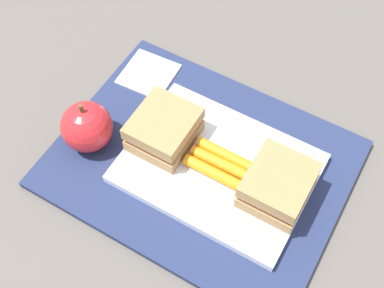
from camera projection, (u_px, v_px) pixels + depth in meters
name	position (u px, v px, depth m)	size (l,w,h in m)	color
ground_plane	(200.00, 166.00, 0.66)	(2.40, 2.40, 0.00)	#56514C
lunchbag_mat	(200.00, 164.00, 0.66)	(0.36, 0.28, 0.01)	navy
food_tray	(218.00, 168.00, 0.64)	(0.23, 0.17, 0.01)	white
sandwich_half_left	(278.00, 185.00, 0.60)	(0.07, 0.08, 0.04)	#9E7A4C
sandwich_half_right	(164.00, 129.00, 0.64)	(0.07, 0.08, 0.04)	#9E7A4C
carrot_sticks_bundle	(219.00, 163.00, 0.63)	(0.08, 0.04, 0.02)	orange
apple	(87.00, 127.00, 0.64)	(0.07, 0.07, 0.08)	red
paper_napkin	(149.00, 74.00, 0.73)	(0.07, 0.07, 0.00)	white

